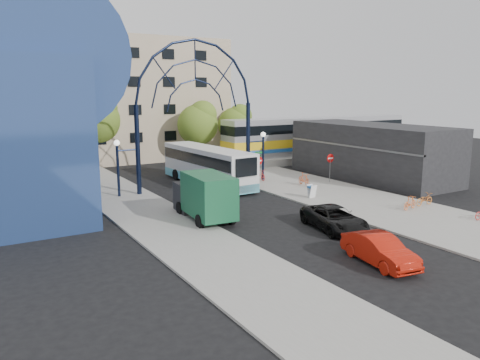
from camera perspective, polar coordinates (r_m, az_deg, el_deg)
ground at (r=27.68m, az=7.70°, el=-6.12°), size 120.00×120.00×0.00m
sidewalk_east at (r=35.74m, az=13.69°, el=-2.36°), size 8.00×56.00×0.12m
plaza_west at (r=29.53m, az=-9.75°, el=-4.97°), size 5.00×50.00×0.12m
gateway_arch at (r=38.38m, az=-5.45°, el=11.57°), size 13.64×0.44×12.10m
stop_sign at (r=39.48m, az=2.28°, el=2.03°), size 0.80×0.07×2.50m
do_not_enter_sign at (r=41.69m, az=10.94°, el=2.29°), size 0.76×0.07×2.48m
street_name_sign at (r=40.17m, az=2.29°, el=2.38°), size 0.70×0.70×2.80m
sandwich_board at (r=35.42m, az=8.73°, el=-1.16°), size 0.55×0.61×0.99m
commercial_block_east at (r=45.11m, az=15.70°, el=3.39°), size 6.00×16.00×5.00m
apartment_block at (r=58.59m, az=-12.73°, el=9.56°), size 20.00×12.10×14.00m
train_platform at (r=56.72m, az=9.54°, el=2.95°), size 32.00×5.00×0.80m
train_car at (r=56.44m, az=9.62°, el=5.46°), size 25.10×3.05×4.20m
tree_north_a at (r=51.89m, az=-5.03°, el=7.00°), size 4.48×4.48×7.00m
tree_north_b at (r=52.14m, az=-17.03°, el=7.32°), size 5.12×5.12×8.00m
tree_north_c at (r=56.52m, az=-0.43°, el=7.02°), size 4.16×4.16×6.50m
city_bus at (r=40.47m, az=-3.98°, el=1.79°), size 3.25×11.87×3.23m
green_truck at (r=29.51m, az=-4.43°, el=-1.98°), size 2.70×6.10×3.00m
black_suv at (r=27.95m, az=11.42°, el=-4.60°), size 3.18×5.29×1.38m
red_sedan at (r=23.06m, az=16.64°, el=-8.15°), size 2.10×4.42×1.40m
bike_near_a at (r=42.15m, az=2.43°, el=0.69°), size 0.82×1.93×0.99m
bike_near_b at (r=39.98m, az=7.81°, el=0.10°), size 0.78×1.83×1.07m
bike_far_a at (r=35.18m, az=21.55°, el=-2.20°), size 1.65×0.59×0.86m
bike_far_b at (r=33.66m, az=20.02°, el=-2.62°), size 1.56×0.68×0.91m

